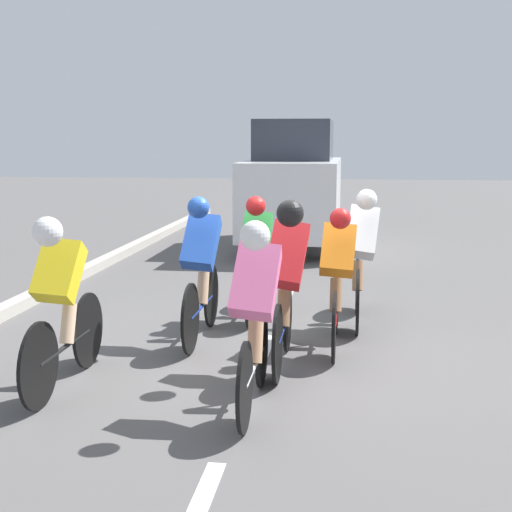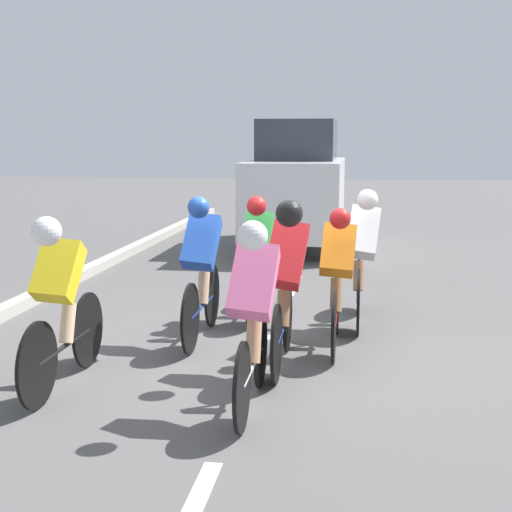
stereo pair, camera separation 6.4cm
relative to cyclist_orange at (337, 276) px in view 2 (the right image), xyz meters
The scene contains 11 objects.
ground_plane 1.02m from the cyclist_orange, ahead, with size 60.00×60.00×0.00m, color #565454.
lane_stripe_mid 1.03m from the cyclist_orange, 13.50° to the left, with size 0.12×1.40×0.01m, color white.
lane_stripe_far 3.20m from the cyclist_orange, 77.01° to the right, with size 0.12×1.40×0.01m, color white.
cyclist_orange is the anchor object (origin of this frame).
cyclist_pink 1.83m from the cyclist_orange, 71.55° to the left, with size 0.37×1.63×1.51m.
cyclist_white 1.00m from the cyclist_orange, 103.75° to the right, with size 0.39×1.69×1.55m.
cyclist_red 0.82m from the cyclist_orange, 56.81° to the left, with size 0.40×1.64×1.57m.
cyclist_green 1.46m from the cyclist_orange, 49.35° to the right, with size 0.36×1.64×1.45m.
cyclist_yellow 2.68m from the cyclist_orange, 33.60° to the left, with size 0.35×1.73×1.48m.
cyclist_blue 1.39m from the cyclist_orange, ahead, with size 0.37×1.74×1.52m.
support_car 6.73m from the cyclist_orange, 81.67° to the right, with size 1.70×3.94×2.42m.
Camera 2 is at (-0.89, 6.95, 2.08)m, focal length 50.00 mm.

